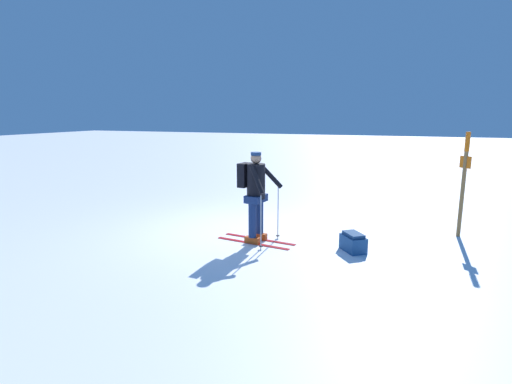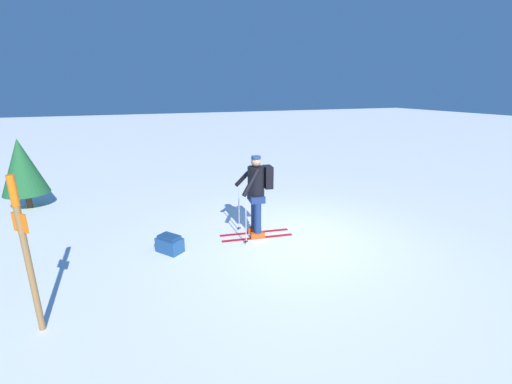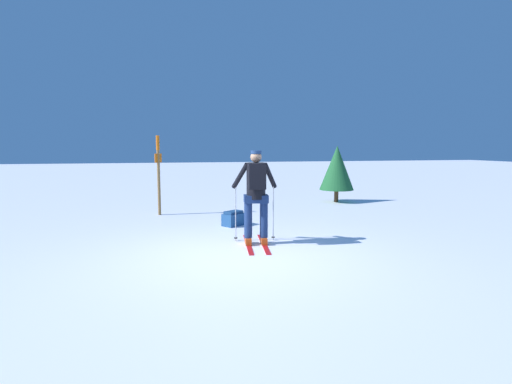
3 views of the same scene
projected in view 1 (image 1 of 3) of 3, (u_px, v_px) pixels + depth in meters
ground_plane at (231, 231)px, 8.57m from camera, size 80.00×80.00×0.00m
skier at (255, 190)px, 7.67m from camera, size 1.59×0.90×1.76m
dropped_backpack at (353, 242)px, 7.29m from camera, size 0.55×0.58×0.35m
trail_marker at (464, 176)px, 7.96m from camera, size 0.19×0.18×2.13m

